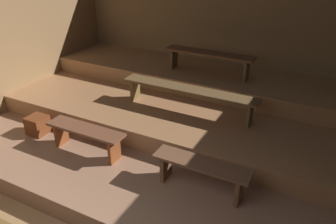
% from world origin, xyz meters
% --- Properties ---
extents(ground, '(6.89, 6.12, 0.08)m').
position_xyz_m(ground, '(0.00, 2.66, -0.04)').
color(ground, '#997148').
extents(wall_back, '(6.89, 0.06, 2.64)m').
position_xyz_m(wall_back, '(0.00, 5.35, 1.32)').
color(wall_back, olive).
rests_on(wall_back, ground).
extents(platform_lower, '(6.09, 4.13, 0.29)m').
position_xyz_m(platform_lower, '(0.00, 3.25, 0.14)').
color(platform_lower, '#91674E').
rests_on(platform_lower, ground).
extents(platform_middle, '(6.09, 2.74, 0.29)m').
position_xyz_m(platform_middle, '(0.00, 3.95, 0.43)').
color(platform_middle, '#9D6B46').
rests_on(platform_middle, platform_lower).
extents(platform_upper, '(6.09, 1.30, 0.29)m').
position_xyz_m(platform_upper, '(0.00, 4.67, 0.72)').
color(platform_upper, '#9F7148').
rests_on(platform_upper, platform_middle).
extents(bench_lower_left, '(1.21, 0.30, 0.40)m').
position_xyz_m(bench_lower_left, '(-0.89, 2.20, 0.59)').
color(bench_lower_left, brown).
rests_on(bench_lower_left, platform_lower).
extents(bench_lower_right, '(1.21, 0.30, 0.40)m').
position_xyz_m(bench_lower_right, '(0.89, 2.20, 0.59)').
color(bench_lower_right, brown).
rests_on(bench_lower_right, platform_lower).
extents(bench_middle_center, '(2.24, 0.30, 0.40)m').
position_xyz_m(bench_middle_center, '(0.09, 3.56, 0.91)').
color(bench_middle_center, brown).
rests_on(bench_middle_center, platform_middle).
extents(bench_upper_center, '(1.63, 0.30, 0.40)m').
position_xyz_m(bench_upper_center, '(0.02, 4.57, 1.18)').
color(bench_upper_center, brown).
rests_on(bench_upper_center, platform_upper).
extents(wooden_crate_lower, '(0.29, 0.29, 0.29)m').
position_xyz_m(wooden_crate_lower, '(-1.94, 2.27, 0.43)').
color(wooden_crate_lower, brown).
rests_on(wooden_crate_lower, platform_lower).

